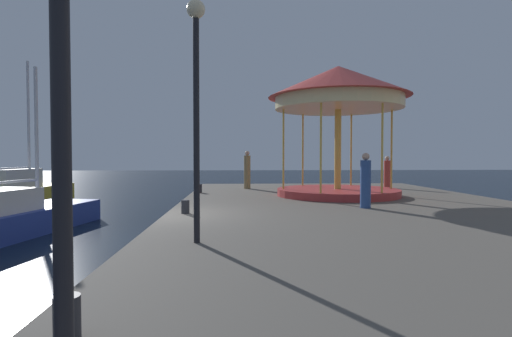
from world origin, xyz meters
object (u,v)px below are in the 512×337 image
sailboat_blue (15,217)px  person_mid_promenade (366,182)px  sailboat_yellow (23,194)px  bollard_south (185,207)px  bollard_north (67,317)px  person_near_carousel (247,171)px  bollard_center (199,188)px  person_far_corner (387,173)px  carousel (338,99)px  lamp_post_mid_promenade (196,79)px

sailboat_blue → person_mid_promenade: size_ratio=3.53×
sailboat_yellow → bollard_south: bearing=-40.2°
bollard_north → person_near_carousel: 17.09m
bollard_south → person_near_carousel: size_ratio=0.20×
sailboat_blue → bollard_north: sailboat_blue is taller
sailboat_blue → bollard_south: 5.67m
bollard_center → bollard_south: (0.22, -6.69, 0.00)m
sailboat_blue → person_near_carousel: 10.92m
sailboat_yellow → bollard_south: 11.05m
sailboat_yellow → bollard_south: sailboat_yellow is taller
sailboat_blue → person_far_corner: size_ratio=3.71×
carousel → person_near_carousel: 6.32m
person_mid_promenade → bollard_north: bearing=-122.6°
person_mid_promenade → person_far_corner: bearing=64.5°
bollard_center → person_mid_promenade: 8.26m
person_far_corner → sailboat_blue: bearing=-152.4°
bollard_south → sailboat_yellow: bearing=139.8°
bollard_center → person_far_corner: bearing=13.7°
sailboat_yellow → carousel: sailboat_yellow is taller
bollard_north → person_near_carousel: person_near_carousel is taller
person_mid_promenade → person_near_carousel: bearing=114.6°
sailboat_blue → lamp_post_mid_promenade: size_ratio=1.36×
lamp_post_mid_promenade → bollard_north: (-0.78, -4.02, -2.96)m
carousel → bollard_center: carousel is taller
sailboat_yellow → lamp_post_mid_promenade: (9.18, -11.11, 3.22)m
sailboat_blue → person_near_carousel: size_ratio=3.21×
sailboat_blue → person_far_corner: bearing=27.6°
lamp_post_mid_promenade → person_far_corner: 15.93m
carousel → person_mid_promenade: (-0.12, -4.02, -3.27)m
carousel → bollard_north: size_ratio=14.93×
sailboat_yellow → person_mid_promenade: bearing=-23.5°
carousel → bollard_north: 14.79m
sailboat_blue → bollard_north: 10.71m
bollard_south → bollard_north: (-0.04, -8.00, 0.00)m
bollard_center → person_near_carousel: (2.28, 2.26, 0.73)m
sailboat_blue → person_mid_promenade: 11.29m
sailboat_yellow → bollard_north: 17.31m
lamp_post_mid_promenade → sailboat_yellow: bearing=129.6°
bollard_center → bollard_north: size_ratio=1.00×
bollard_south → person_far_corner: (9.56, 9.07, 0.60)m
sailboat_yellow → sailboat_blue: 6.62m
sailboat_yellow → person_near_carousel: (10.50, 1.82, 0.99)m
person_near_carousel → person_mid_promenade: person_near_carousel is taller
bollard_center → person_mid_promenade: size_ratio=0.22×
bollard_center → person_mid_promenade: (5.93, -5.72, 0.64)m
lamp_post_mid_promenade → person_far_corner: bearing=55.9°
lamp_post_mid_promenade → person_mid_promenade: lamp_post_mid_promenade is taller
bollard_south → lamp_post_mid_promenade: bearing=-79.5°
bollard_north → carousel: bearing=65.7°
carousel → bollard_center: 7.40m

